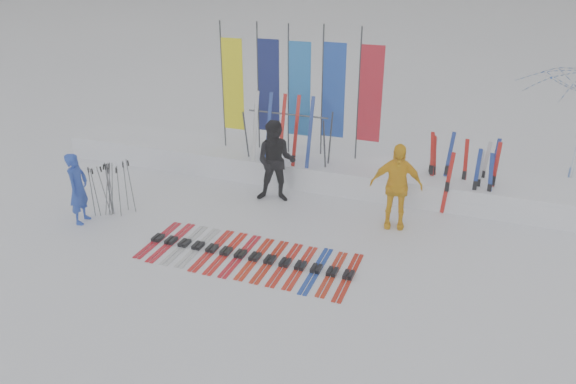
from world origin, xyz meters
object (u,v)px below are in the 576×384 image
at_px(person_blue, 78,188).
at_px(person_yellow, 396,186).
at_px(person_black, 276,162).
at_px(ski_rack, 288,130).
at_px(ski_row, 248,256).

relative_size(person_blue, person_yellow, 0.85).
relative_size(person_blue, person_black, 0.81).
distance_m(person_blue, person_black, 4.31).
xyz_separation_m(person_blue, ski_rack, (3.44, 3.51, 0.60)).
relative_size(person_black, person_yellow, 1.04).
xyz_separation_m(person_black, person_yellow, (2.81, -0.34, -0.04)).
height_order(person_yellow, ski_rack, person_yellow).
xyz_separation_m(person_yellow, ski_row, (-2.37, -2.28, -0.89)).
height_order(person_blue, person_black, person_black).
bearing_deg(person_blue, ski_rack, -54.21).
bearing_deg(person_black, ski_rack, 82.77).
relative_size(person_black, ski_row, 0.46).
xyz_separation_m(person_blue, person_yellow, (6.34, 2.12, 0.14)).
bearing_deg(ski_row, person_yellow, 43.83).
height_order(person_black, person_yellow, person_black).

